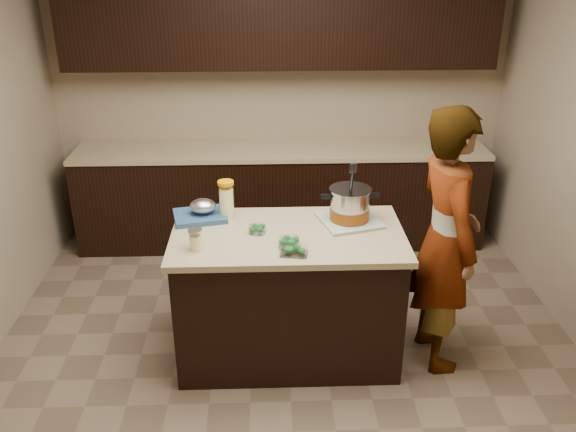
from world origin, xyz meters
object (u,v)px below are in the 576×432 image
Objects in this scene: island at (288,295)px; lemonade_pitcher at (226,201)px; person at (445,241)px; stock_pot at (350,206)px.

lemonade_pitcher is at bearing 147.67° from island.
person is at bearing -12.85° from lemonade_pitcher.
lemonade_pitcher reaches higher than island.
island is 5.76× the size of lemonade_pitcher.
island is 1.06m from person.
lemonade_pitcher is (-0.80, 0.09, 0.01)m from stock_pot.
island is 0.73m from lemonade_pitcher.
stock_pot is 1.51× the size of lemonade_pitcher.
person is at bearing -3.77° from island.
stock_pot reaches higher than lemonade_pitcher.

